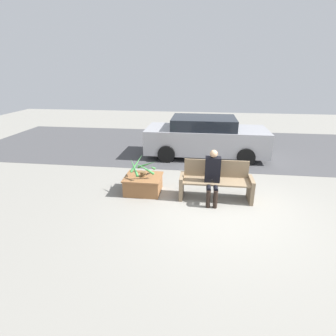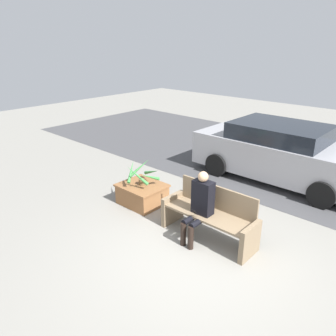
% 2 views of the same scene
% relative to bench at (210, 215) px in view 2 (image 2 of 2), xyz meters
% --- Properties ---
extents(ground_plane, '(30.00, 30.00, 0.00)m').
position_rel_bench_xyz_m(ground_plane, '(0.19, -0.60, -0.45)').
color(ground_plane, gray).
extents(road_surface, '(20.00, 6.00, 0.01)m').
position_rel_bench_xyz_m(road_surface, '(0.19, 4.81, -0.44)').
color(road_surface, '#424244').
rests_on(road_surface, ground_plane).
extents(bench, '(1.81, 0.58, 0.95)m').
position_rel_bench_xyz_m(bench, '(0.00, 0.00, 0.00)').
color(bench, '#7A664C').
rests_on(bench, ground_plane).
extents(person_seated, '(0.37, 0.59, 1.31)m').
position_rel_bench_xyz_m(person_seated, '(-0.10, -0.19, 0.28)').
color(person_seated, black).
rests_on(person_seated, ground_plane).
extents(planter_box, '(0.97, 0.84, 0.46)m').
position_rel_bench_xyz_m(planter_box, '(-1.89, 0.08, -0.20)').
color(planter_box, brown).
rests_on(planter_box, ground_plane).
extents(potted_plant, '(0.71, 0.72, 0.53)m').
position_rel_bench_xyz_m(potted_plant, '(-1.89, 0.09, 0.26)').
color(potted_plant, brown).
rests_on(potted_plant, planter_box).
extents(parked_car, '(4.40, 1.98, 1.47)m').
position_rel_bench_xyz_m(parked_car, '(-0.26, 3.46, 0.29)').
color(parked_car, '#99999E').
rests_on(parked_car, ground_plane).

